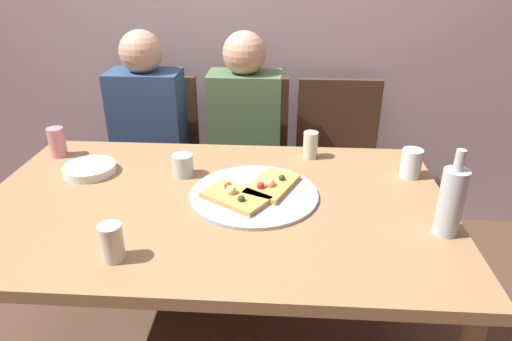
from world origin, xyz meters
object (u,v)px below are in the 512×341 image
(chair_left, at_px, (155,151))
(dining_table, at_px, (214,218))
(tumbler_far, at_px, (112,242))
(guest_in_sweater, at_px, (145,140))
(plate_stack, at_px, (90,169))
(wine_glass, at_px, (411,163))
(chair_right, at_px, (338,156))
(wine_bottle, at_px, (451,201))
(guest_in_beanie, at_px, (244,143))
(pizza_tray, at_px, (254,194))
(pizza_slice_last, at_px, (235,196))
(short_glass, at_px, (310,145))
(tumbler_near, at_px, (183,165))
(soda_can, at_px, (57,142))
(pizza_slice_extra, at_px, (272,185))
(chair_middle, at_px, (246,154))

(chair_left, bearing_deg, dining_table, 117.51)
(tumbler_far, bearing_deg, guest_in_sweater, 102.41)
(plate_stack, bearing_deg, guest_in_sweater, 85.70)
(wine_glass, xyz_separation_m, chair_right, (-0.19, 0.66, -0.27))
(wine_bottle, distance_m, guest_in_beanie, 1.15)
(pizza_tray, xyz_separation_m, guest_in_sweater, (-0.60, 0.70, -0.10))
(pizza_slice_last, height_order, short_glass, short_glass)
(tumbler_near, height_order, guest_in_beanie, guest_in_beanie)
(pizza_tray, height_order, soda_can, soda_can)
(pizza_slice_extra, height_order, soda_can, soda_can)
(pizza_slice_extra, distance_m, guest_in_beanie, 0.69)
(wine_bottle, distance_m, short_glass, 0.66)
(tumbler_near, relative_size, chair_right, 0.09)
(pizza_tray, distance_m, pizza_slice_last, 0.08)
(soda_can, xyz_separation_m, chair_right, (1.22, 0.56, -0.28))
(tumbler_far, distance_m, guest_in_beanie, 1.13)
(tumbler_far, bearing_deg, pizza_slice_last, 47.79)
(dining_table, height_order, soda_can, soda_can)
(dining_table, height_order, chair_left, chair_left)
(dining_table, relative_size, tumbler_near, 19.09)
(tumbler_near, distance_m, short_glass, 0.53)
(tumbler_near, xyz_separation_m, guest_in_beanie, (0.18, 0.56, -0.13))
(chair_left, height_order, chair_middle, same)
(pizza_slice_extra, bearing_deg, tumbler_far, -134.94)
(dining_table, bearing_deg, pizza_slice_last, -6.88)
(plate_stack, xyz_separation_m, guest_in_sweater, (0.04, 0.56, -0.11))
(wine_bottle, distance_m, soda_can, 1.51)
(pizza_tray, distance_m, chair_middle, 0.89)
(dining_table, distance_m, guest_in_beanie, 0.74)
(soda_can, relative_size, chair_right, 0.14)
(pizza_slice_extra, bearing_deg, pizza_tray, -145.62)
(pizza_slice_extra, height_order, tumbler_far, tumbler_far)
(chair_left, distance_m, chair_middle, 0.50)
(wine_bottle, bearing_deg, wine_glass, 92.34)
(wine_bottle, bearing_deg, pizza_tray, 162.15)
(wine_bottle, distance_m, chair_left, 1.62)
(guest_in_sweater, bearing_deg, pizza_slice_extra, 135.08)
(pizza_slice_last, height_order, soda_can, soda_can)
(dining_table, distance_m, guest_in_sweater, 0.88)
(guest_in_beanie, bearing_deg, guest_in_sweater, 0.00)
(soda_can, bearing_deg, guest_in_beanie, 29.14)
(guest_in_beanie, bearing_deg, chair_left, -16.79)
(wine_bottle, xyz_separation_m, guest_in_beanie, (-0.69, 0.89, -0.20))
(wine_glass, bearing_deg, pizza_slice_last, -159.38)
(wine_glass, relative_size, plate_stack, 0.55)
(short_glass, bearing_deg, pizza_slice_extra, -116.29)
(pizza_slice_last, height_order, tumbler_far, tumbler_far)
(pizza_slice_last, height_order, chair_right, chair_right)
(tumbler_far, xyz_separation_m, chair_right, (0.75, 1.24, -0.27))
(wine_glass, bearing_deg, pizza_tray, -161.72)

